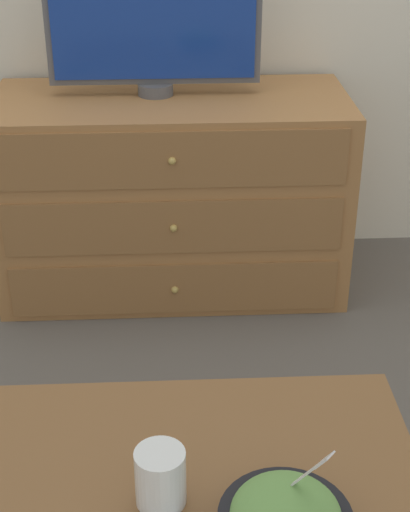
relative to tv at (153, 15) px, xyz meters
name	(u,v)px	position (x,y,z in m)	size (l,w,h in m)	color
ground_plane	(168,243)	(0.03, 0.25, -0.95)	(12.00, 12.00, 0.00)	#56514C
dresser	(172,194)	(0.05, -0.04, -0.60)	(1.18, 0.54, 0.69)	#9E6B3D
tv	(153,15)	(0.00, 0.00, 0.00)	(0.69, 0.12, 0.49)	#515156
drink_cup	(161,480)	(0.01, -1.57, -0.44)	(0.09, 0.09, 0.11)	#9E6638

